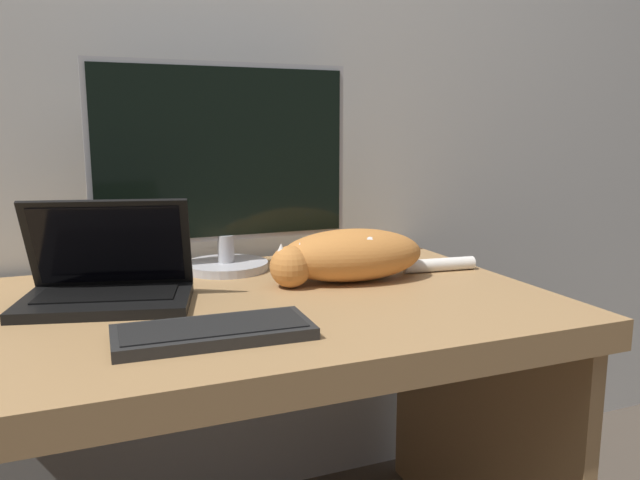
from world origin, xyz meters
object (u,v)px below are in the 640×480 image
object	(u,v)px
external_keyboard	(213,332)
monitor	(223,166)
laptop	(107,283)
cat	(349,255)

from	to	relation	value
external_keyboard	monitor	bearing A→B (deg)	76.30
monitor	laptop	bearing A→B (deg)	-144.51
monitor	laptop	size ratio (longest dim) A/B	1.71
monitor	external_keyboard	distance (m)	0.56
external_keyboard	cat	size ratio (longest dim) A/B	0.63
monitor	cat	size ratio (longest dim) A/B	1.18
cat	laptop	bearing A→B (deg)	-175.32
monitor	external_keyboard	xyz separation A→B (m)	(-0.14, -0.49, -0.24)
monitor	laptop	xyz separation A→B (m)	(-0.29, -0.21, -0.21)
laptop	monitor	bearing A→B (deg)	50.00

